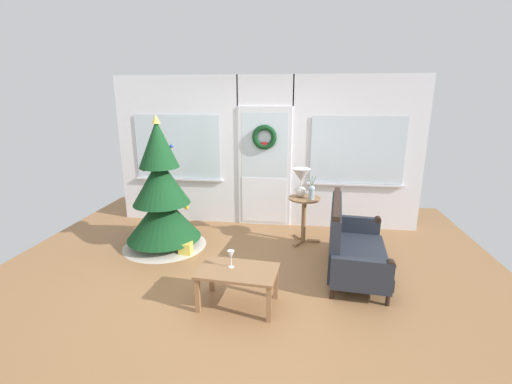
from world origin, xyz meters
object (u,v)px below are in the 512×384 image
settee_sofa (350,245)px  flower_vase (312,191)px  coffee_table (238,275)px  christmas_tree (162,200)px  gift_box (186,248)px  side_table (304,211)px  wine_glass (231,255)px  table_lamp (301,179)px

settee_sofa → flower_vase: 1.07m
coffee_table → christmas_tree: bearing=134.7°
settee_sofa → coffee_table: 1.58m
coffee_table → gift_box: bearing=130.4°
side_table → christmas_tree: bearing=-168.7°
christmas_tree → coffee_table: christmas_tree is taller
christmas_tree → flower_vase: 2.23m
wine_glass → side_table: bearing=66.4°
coffee_table → wine_glass: wine_glass is taller
settee_sofa → side_table: settee_sofa is taller
christmas_tree → table_lamp: bearing=12.7°
christmas_tree → flower_vase: bearing=9.3°
table_lamp → coffee_table: table_lamp is taller
table_lamp → gift_box: (-1.62, -0.72, -0.92)m
table_lamp → coffee_table: (-0.64, -1.87, -0.65)m
christmas_tree → side_table: 2.15m
settee_sofa → side_table: size_ratio=2.17×
christmas_tree → flower_vase: (2.20, 0.36, 0.11)m
table_lamp → wine_glass: 2.01m
table_lamp → flower_vase: (0.16, -0.10, -0.17)m
christmas_tree → coffee_table: (1.40, -1.41, -0.37)m
coffee_table → wine_glass: 0.22m
side_table → table_lamp: size_ratio=1.64×
gift_box → coffee_table: bearing=-49.6°
settee_sofa → table_lamp: 1.30m
side_table → settee_sofa: bearing=-57.0°
christmas_tree → table_lamp: 2.10m
coffee_table → side_table: bearing=69.0°
settee_sofa → flower_vase: flower_vase is taller
christmas_tree → coffee_table: size_ratio=2.23×
settee_sofa → wine_glass: settee_sofa is taller
side_table → table_lamp: table_lamp is taller
side_table → gift_box: (-1.68, -0.68, -0.42)m
flower_vase → gift_box: (-1.78, -0.62, -0.75)m
flower_vase → gift_box: bearing=-160.9°
side_table → gift_box: bearing=-158.0°
side_table → flower_vase: bearing=-31.0°
side_table → table_lamp: bearing=146.3°
gift_box → settee_sofa: bearing=-5.6°
christmas_tree → wine_glass: 1.90m
side_table → wine_glass: 1.95m
table_lamp → wine_glass: size_ratio=2.26×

